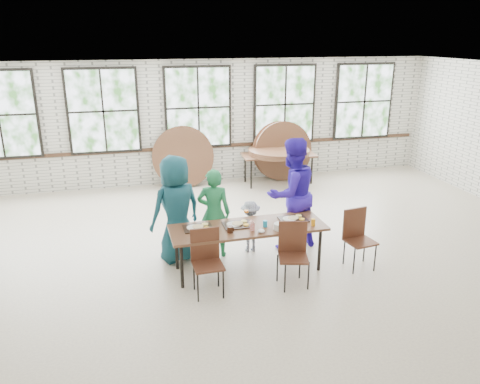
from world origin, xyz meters
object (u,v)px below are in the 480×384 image
at_px(dining_table, 248,229).
at_px(storage_table, 279,156).
at_px(chair_near_left, 206,256).
at_px(chair_near_right, 293,248).

distance_m(dining_table, storage_table, 4.65).
xyz_separation_m(chair_near_left, chair_near_right, (1.28, -0.07, 0.00)).
relative_size(chair_near_left, storage_table, 0.52).
xyz_separation_m(chair_near_right, storage_table, (1.41, 4.77, 0.13)).
relative_size(dining_table, chair_near_right, 2.53).
distance_m(chair_near_left, chair_near_right, 1.28).
xyz_separation_m(chair_near_left, storage_table, (2.69, 4.69, 0.13)).
distance_m(dining_table, chair_near_left, 0.89).
height_order(chair_near_left, chair_near_right, same).
bearing_deg(storage_table, dining_table, -111.65).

